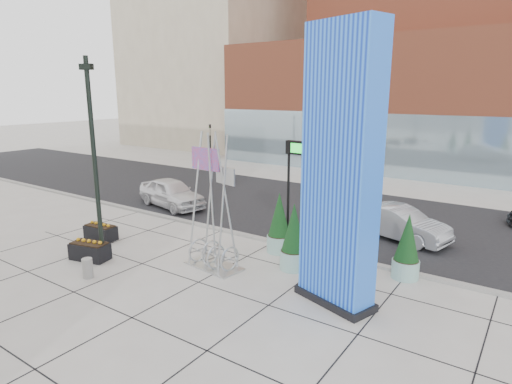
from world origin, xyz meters
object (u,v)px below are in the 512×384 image
Objects in this scene: public_art_sculpture at (213,233)px; blue_pylon at (340,176)px; car_white_west at (171,193)px; lamp_post at (96,181)px; car_silver_mid at (399,223)px; overhead_street_sign at (306,158)px; concrete_bollard at (88,268)px.

blue_pylon is at bearing 8.16° from public_art_sculpture.
blue_pylon is 1.77× the size of car_white_west.
lamp_post is at bearing -149.73° from blue_pylon.
car_silver_mid is (4.96, 7.33, -0.62)m from public_art_sculpture.
car_white_west is (-9.95, 2.06, -3.22)m from overhead_street_sign.
lamp_post is at bearing -146.52° from public_art_sculpture.
overhead_street_sign is at bearing 65.76° from public_art_sculpture.
lamp_post is 13.31m from car_silver_mid.
car_silver_mid is (9.15, 9.34, -2.50)m from lamp_post.
overhead_street_sign is (2.13, 3.40, 2.67)m from public_art_sculpture.
car_white_west is 1.06× the size of car_silver_mid.
blue_pylon is 1.09× the size of lamp_post.
blue_pylon is 9.73m from concrete_bollard.
blue_pylon reaches higher than car_white_west.
car_white_west is at bearing 152.93° from public_art_sculpture.
concrete_bollard is at bearing -140.05° from car_white_west.
concrete_bollard is (-3.18, -3.39, -1.02)m from public_art_sculpture.
public_art_sculpture is at bearing 46.82° from concrete_bollard.
overhead_street_sign reaches higher than car_silver_mid.
blue_pylon is at bearing -100.49° from car_white_west.
car_silver_mid is (-0.13, 7.30, -3.43)m from blue_pylon.
lamp_post reaches higher than public_art_sculpture.
concrete_bollard is (-8.27, -3.42, -3.83)m from blue_pylon.
public_art_sculpture is 1.08× the size of car_white_west.
car_white_west is (-4.63, 8.85, 0.47)m from concrete_bollard.
lamp_post is at bearing -141.81° from car_white_west.
lamp_post is 1.63× the size of car_white_west.
public_art_sculpture is 7.16× the size of concrete_bollard.
public_art_sculpture is (4.19, 2.01, -1.88)m from lamp_post.
concrete_bollard is at bearing -125.33° from public_art_sculpture.
public_art_sculpture is 4.82m from overhead_street_sign.
blue_pylon is 1.84× the size of overhead_street_sign.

